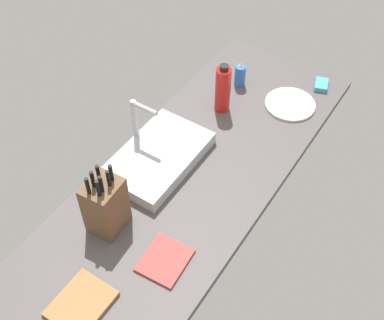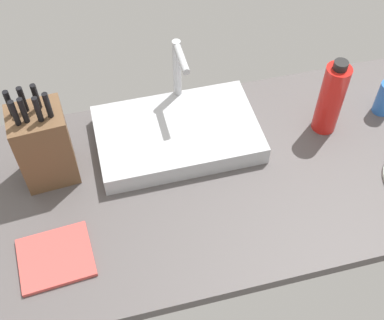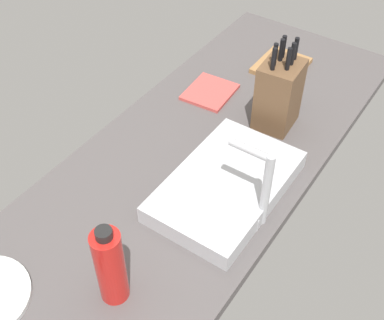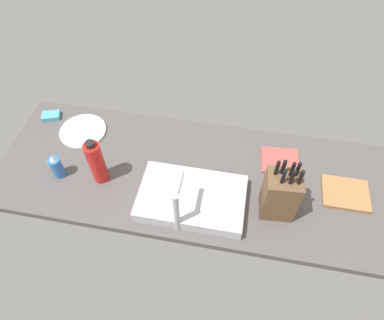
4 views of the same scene
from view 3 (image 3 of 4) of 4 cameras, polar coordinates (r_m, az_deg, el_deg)
name	(u,v)px [view 3 (image 3 of 4)]	position (r cm, az deg, el deg)	size (l,w,h in cm)	color
countertop_slab	(186,174)	(153.41, -0.72, -1.58)	(190.39, 66.83, 3.50)	#514C4C
sink_basin	(226,186)	(144.05, 3.90, -2.94)	(45.40, 28.35, 5.73)	#B7BABF
faucet	(262,183)	(129.80, 7.92, -2.65)	(5.50, 12.77, 24.66)	#B7BABF
knife_block	(279,94)	(163.13, 9.78, 7.36)	(14.39, 12.68, 30.28)	brown
cutting_board	(281,65)	(196.54, 10.05, 10.49)	(20.14, 16.60, 1.80)	#9E7042
water_bottle	(110,266)	(118.16, -9.25, -11.75)	(6.99, 6.99, 24.54)	red
dish_towel	(210,92)	(180.67, 2.03, 7.70)	(17.50, 15.35, 1.20)	#CC4C47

